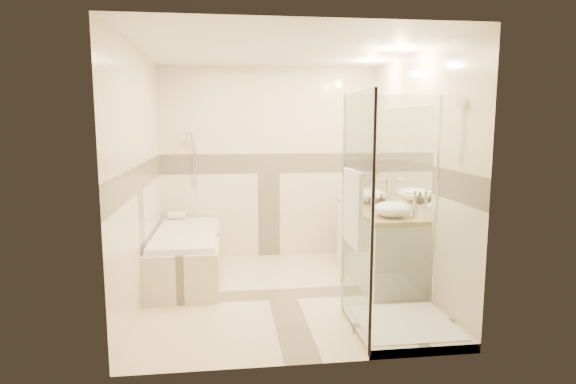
{
  "coord_description": "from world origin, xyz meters",
  "views": [
    {
      "loc": [
        -0.54,
        -4.83,
        1.8
      ],
      "look_at": [
        0.1,
        0.25,
        1.05
      ],
      "focal_mm": 30.0,
      "sensor_mm": 36.0,
      "label": 1
    }
  ],
  "objects": [
    {
      "name": "shower_enclosure",
      "position": [
        0.83,
        -0.97,
        0.51
      ],
      "size": [
        0.96,
        0.93,
        2.04
      ],
      "color": "beige",
      "rests_on": "ground"
    },
    {
      "name": "vessel_sink_near",
      "position": [
        1.1,
        0.66,
        0.94
      ],
      "size": [
        0.43,
        0.43,
        0.17
      ],
      "primitive_type": "ellipsoid",
      "color": "white",
      "rests_on": "vanity"
    },
    {
      "name": "vessel_sink_far",
      "position": [
        1.1,
        -0.24,
        0.93
      ],
      "size": [
        0.4,
        0.4,
        0.16
      ],
      "primitive_type": "ellipsoid",
      "color": "white",
      "rests_on": "vanity"
    },
    {
      "name": "faucet_near",
      "position": [
        1.32,
        0.66,
        1.02
      ],
      "size": [
        0.12,
        0.03,
        0.29
      ],
      "color": "silver",
      "rests_on": "vanity"
    },
    {
      "name": "room",
      "position": [
        0.06,
        0.01,
        1.26
      ],
      "size": [
        2.82,
        3.02,
        2.52
      ],
      "color": "beige",
      "rests_on": "ground"
    },
    {
      "name": "bathtub",
      "position": [
        -1.02,
        0.65,
        0.31
      ],
      "size": [
        0.75,
        1.7,
        0.56
      ],
      "color": "beige",
      "rests_on": "ground"
    },
    {
      "name": "amenity_bottle_b",
      "position": [
        1.1,
        0.45,
        0.92
      ],
      "size": [
        0.13,
        0.13,
        0.14
      ],
      "primitive_type": "imported",
      "rotation": [
        0.0,
        0.0,
        0.22
      ],
      "color": "black",
      "rests_on": "vanity"
    },
    {
      "name": "rolled_towel",
      "position": [
        -1.2,
        1.36,
        0.61
      ],
      "size": [
        0.22,
        0.1,
        0.1
      ],
      "primitive_type": "cylinder",
      "rotation": [
        0.0,
        1.57,
        0.0
      ],
      "color": "silver",
      "rests_on": "bathtub"
    },
    {
      "name": "vanity",
      "position": [
        1.12,
        0.3,
        0.43
      ],
      "size": [
        0.58,
        1.62,
        0.85
      ],
      "color": "silver",
      "rests_on": "ground"
    },
    {
      "name": "folded_towels",
      "position": [
        1.1,
        0.98,
        0.89
      ],
      "size": [
        0.18,
        0.27,
        0.08
      ],
      "primitive_type": "cube",
      "rotation": [
        0.0,
        0.0,
        -0.12
      ],
      "color": "silver",
      "rests_on": "vanity"
    },
    {
      "name": "amenity_bottle_a",
      "position": [
        1.1,
        0.14,
        0.94
      ],
      "size": [
        0.08,
        0.08,
        0.18
      ],
      "primitive_type": "imported",
      "rotation": [
        0.0,
        0.0,
        0.03
      ],
      "color": "black",
      "rests_on": "vanity"
    },
    {
      "name": "faucet_far",
      "position": [
        1.32,
        -0.24,
        1.0
      ],
      "size": [
        0.11,
        0.03,
        0.26
      ],
      "color": "silver",
      "rests_on": "vanity"
    }
  ]
}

